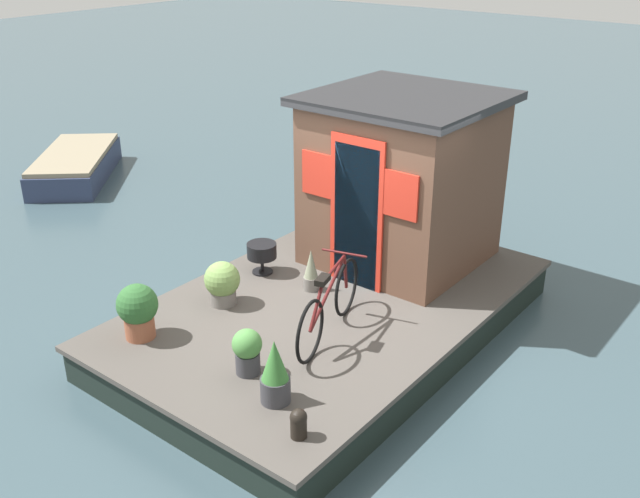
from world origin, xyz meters
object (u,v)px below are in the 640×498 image
object	(u,v)px
potted_plant_lavender	(247,350)
potted_plant_thyme	(222,282)
potted_plant_succulent	(275,373)
dinghy_boat	(76,165)
houseboat_cabin	(402,179)
bicycle	(329,305)
potted_plant_mint	(138,309)
potted_plant_fern	(311,271)
mooring_bollard	(299,423)
charcoal_grill	(262,252)

from	to	relation	value
potted_plant_lavender	potted_plant_thyme	distance (m)	1.42
potted_plant_succulent	dinghy_boat	xyz separation A→B (m)	(3.27, 7.81, -0.49)
houseboat_cabin	potted_plant_succulent	bearing A→B (deg)	-166.68
bicycle	potted_plant_mint	distance (m)	1.96
houseboat_cabin	potted_plant_mint	distance (m)	3.53
dinghy_boat	potted_plant_mint	bearing A→B (deg)	-119.00
potted_plant_lavender	potted_plant_fern	distance (m)	1.80
potted_plant_fern	dinghy_boat	xyz separation A→B (m)	(1.40, 6.71, -0.43)
potted_plant_fern	potted_plant_thyme	bearing A→B (deg)	147.25
potted_plant_mint	dinghy_boat	world-z (taller)	potted_plant_mint
houseboat_cabin	mooring_bollard	bearing A→B (deg)	-160.37
houseboat_cabin	bicycle	bearing A→B (deg)	-167.30
potted_plant_succulent	mooring_bollard	world-z (taller)	potted_plant_succulent
dinghy_boat	charcoal_grill	bearing A→B (deg)	-103.43
mooring_bollard	bicycle	bearing A→B (deg)	28.57
potted_plant_thyme	dinghy_boat	bearing A→B (deg)	69.67
potted_plant_mint	charcoal_grill	world-z (taller)	potted_plant_mint
potted_plant_lavender	charcoal_grill	xyz separation A→B (m)	(1.67, 1.34, 0.03)
potted_plant_mint	potted_plant_lavender	bearing A→B (deg)	-80.67
houseboat_cabin	potted_plant_lavender	bearing A→B (deg)	-175.04
potted_plant_succulent	charcoal_grill	world-z (taller)	potted_plant_succulent
potted_plant_fern	potted_plant_lavender	bearing A→B (deg)	-160.78
houseboat_cabin	potted_plant_succulent	size ratio (longest dim) A/B	3.34
potted_plant_mint	dinghy_boat	bearing A→B (deg)	61.00
houseboat_cabin	potted_plant_fern	size ratio (longest dim) A/B	4.14
potted_plant_succulent	charcoal_grill	size ratio (longest dim) A/B	1.63
potted_plant_lavender	potted_plant_mint	bearing A→B (deg)	99.33
dinghy_boat	mooring_bollard	bearing A→B (deg)	-113.03
dinghy_boat	potted_plant_thyme	bearing A→B (deg)	-110.33
mooring_bollard	dinghy_boat	world-z (taller)	mooring_bollard
potted_plant_fern	mooring_bollard	distance (m)	2.64
potted_plant_succulent	potted_plant_mint	bearing A→B (deg)	91.40
bicycle	potted_plant_fern	size ratio (longest dim) A/B	3.15
bicycle	potted_plant_mint	size ratio (longest dim) A/B	2.67
charcoal_grill	mooring_bollard	world-z (taller)	charcoal_grill
potted_plant_lavender	mooring_bollard	bearing A→B (deg)	-113.44
charcoal_grill	potted_plant_succulent	bearing A→B (deg)	-135.08
potted_plant_mint	potted_plant_thyme	size ratio (longest dim) A/B	1.17
potted_plant_mint	potted_plant_fern	bearing A→B (deg)	-20.97
potted_plant_fern	dinghy_boat	distance (m)	6.87
houseboat_cabin	bicycle	world-z (taller)	houseboat_cabin
houseboat_cabin	charcoal_grill	size ratio (longest dim) A/B	5.45
potted_plant_fern	potted_plant_thyme	world-z (taller)	potted_plant_thyme
potted_plant_thyme	mooring_bollard	distance (m)	2.47
bicycle	charcoal_grill	distance (m)	1.68
houseboat_cabin	charcoal_grill	bearing A→B (deg)	142.50
potted_plant_mint	bicycle	bearing A→B (deg)	-51.04
bicycle	potted_plant_lavender	size ratio (longest dim) A/B	3.44
potted_plant_lavender	potted_plant_fern	size ratio (longest dim) A/B	0.92
potted_plant_mint	potted_plant_lavender	size ratio (longest dim) A/B	1.29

